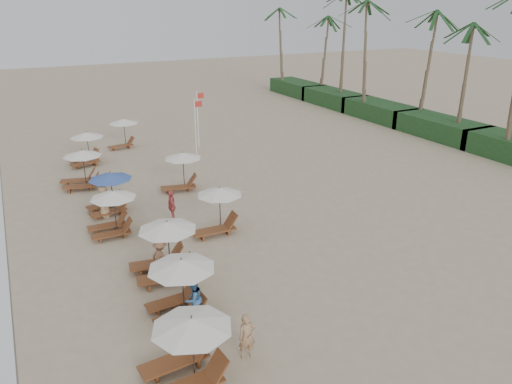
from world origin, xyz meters
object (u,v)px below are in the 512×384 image
lounger_station_4 (108,192)px  inland_station_2 (122,130)px  lounger_station_2 (162,251)px  inland_station_1 (181,169)px  lounger_station_1 (178,284)px  lounger_station_5 (80,170)px  lounger_station_0 (184,351)px  beachgoer_far_a (172,206)px  inland_station_0 (217,209)px  flag_pole_near (196,127)px  lounger_station_3 (110,212)px  beachgoer_near (247,337)px  beachgoer_mid_a (193,299)px  beachgoer_mid_b (161,257)px  beachgoer_far_b (104,202)px  lounger_station_6 (85,149)px

lounger_station_4 → inland_station_2: size_ratio=0.98×
lounger_station_2 → inland_station_1: lounger_station_2 is taller
lounger_station_1 → lounger_station_5: (-1.03, 15.10, -0.10)m
lounger_station_0 → lounger_station_1: 3.42m
lounger_station_2 → beachgoer_far_a: bearing=68.0°
lounger_station_2 → inland_station_0: lounger_station_2 is taller
inland_station_1 → flag_pole_near: bearing=59.6°
lounger_station_3 → beachgoer_far_a: size_ratio=1.43×
lounger_station_2 → inland_station_0: (3.53, 2.68, 0.16)m
beachgoer_near → beachgoer_mid_a: bearing=108.8°
beachgoer_mid_b → beachgoer_far_b: (-0.90, 6.98, 0.08)m
lounger_station_5 → beachgoer_near: lounger_station_5 is taller
lounger_station_4 → inland_station_0: (4.14, -5.00, 0.15)m
lounger_station_6 → inland_station_1: 8.83m
lounger_station_3 → beachgoer_far_b: lounger_station_3 is taller
lounger_station_0 → lounger_station_1: lounger_station_1 is taller
lounger_station_4 → beachgoer_far_a: (2.59, -2.77, -0.27)m
lounger_station_1 → inland_station_1: 12.61m
beachgoer_far_a → beachgoer_far_b: beachgoer_far_b is taller
lounger_station_4 → lounger_station_1: bearing=-88.2°
flag_pole_near → lounger_station_3: bearing=-130.9°
inland_station_1 → beachgoer_mid_a: bearing=-107.3°
beachgoer_near → beachgoer_mid_b: size_ratio=1.00×
beachgoer_far_a → beachgoer_far_b: bearing=-115.0°
beachgoer_mid_a → flag_pole_near: (6.75, 17.33, 1.67)m
lounger_station_3 → lounger_station_4: (0.43, 2.74, 0.01)m
beachgoer_far_b → flag_pole_near: 10.54m
inland_station_2 → beachgoer_far_a: size_ratio=1.53×
lounger_station_3 → beachgoer_mid_b: size_ratio=1.57×
lounger_station_4 → beachgoer_mid_a: 10.99m
lounger_station_6 → inland_station_0: bearing=-74.9°
lounger_station_3 → beachgoer_mid_a: lounger_station_3 is taller
lounger_station_1 → lounger_station_6: bearing=90.0°
inland_station_1 → beachgoer_mid_b: size_ratio=1.78×
lounger_station_6 → flag_pole_near: 7.78m
lounger_station_3 → inland_station_1: inland_station_1 is taller
flag_pole_near → lounger_station_0: bearing=-111.8°
lounger_station_6 → beachgoer_far_a: bearing=-79.2°
inland_station_1 → beachgoer_mid_b: bearing=-114.0°
inland_station_1 → beachgoer_near: inland_station_1 is taller
beachgoer_mid_b → beachgoer_far_a: (2.03, 4.77, 0.07)m
lounger_station_4 → lounger_station_5: (-0.71, 4.64, -0.02)m
lounger_station_3 → lounger_station_4: bearing=81.0°
lounger_station_0 → inland_station_1: size_ratio=1.01×
lounger_station_6 → flag_pole_near: flag_pole_near is taller
lounger_station_2 → beachgoer_mid_a: bearing=-88.4°
lounger_station_4 → beachgoer_mid_b: bearing=-85.7°
inland_station_2 → lounger_station_2: bearing=-98.5°
inland_station_0 → lounger_station_5: bearing=116.7°
lounger_station_3 → lounger_station_4: size_ratio=0.95×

